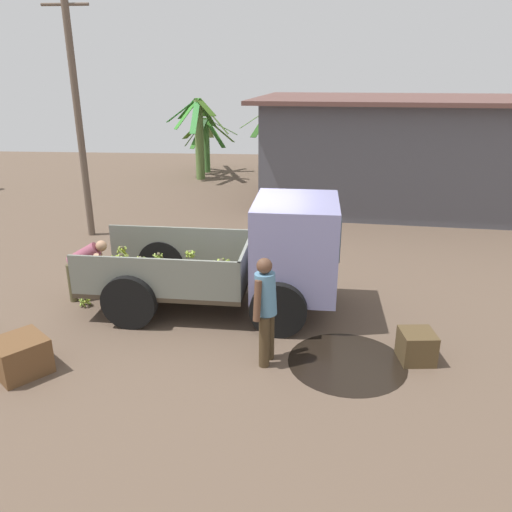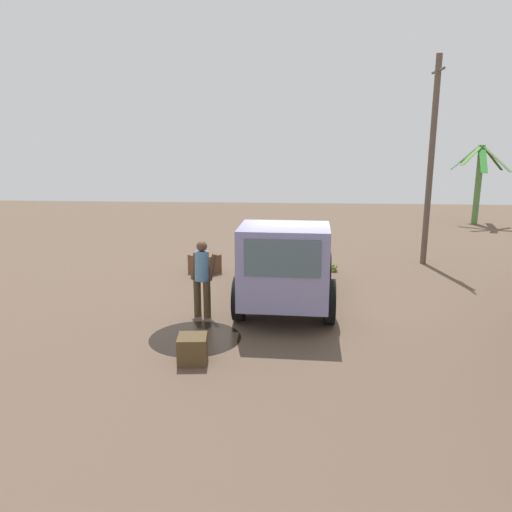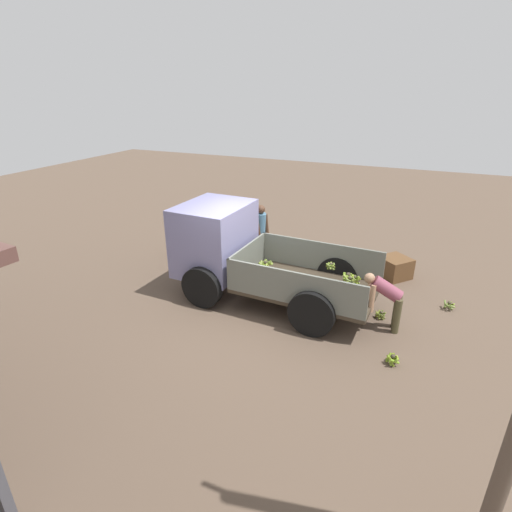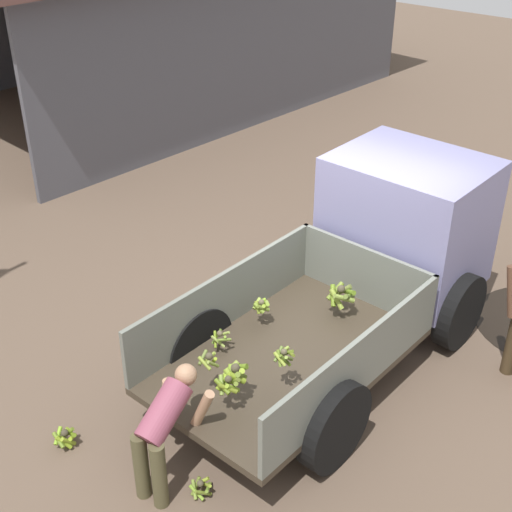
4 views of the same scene
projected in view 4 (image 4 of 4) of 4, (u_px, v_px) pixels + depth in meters
ground at (318, 334)px, 8.64m from camera, size 36.00×36.00×0.00m
cargo_truck at (384, 249)px, 8.30m from camera, size 4.47×2.21×2.03m
person_worker_loading at (164, 427)px, 6.32m from camera, size 0.77×0.59×1.15m
person_bystander_near_shed at (95, 117)px, 12.51m from camera, size 0.54×0.65×1.69m
banana_bunch_on_ground_1 at (201, 487)px, 6.50m from camera, size 0.23×0.24×0.17m
banana_bunch_on_ground_2 at (65, 437)px, 7.02m from camera, size 0.25×0.25×0.20m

